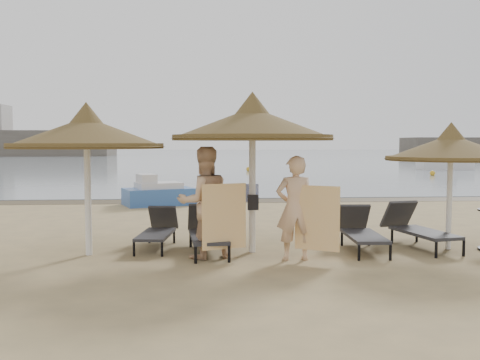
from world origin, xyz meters
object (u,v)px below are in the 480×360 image
at_px(palapa_left, 87,134).
at_px(lounger_near_right, 361,230).
at_px(pedal_boat, 158,193).
at_px(lounger_far_right, 416,227).
at_px(person_right, 295,200).
at_px(person_left, 204,194).
at_px(lounger_near_left, 207,231).
at_px(palapa_right, 451,148).
at_px(lounger_far_left, 158,229).
at_px(palapa_center, 252,125).

height_order(palapa_left, lounger_near_right, palapa_left).
distance_m(palapa_left, pedal_boat, 8.32).
bearing_deg(lounger_far_right, person_right, -170.06).
bearing_deg(lounger_far_right, person_left, 178.35).
height_order(lounger_near_left, lounger_near_right, lounger_near_left).
bearing_deg(lounger_near_right, lounger_near_left, -178.63).
relative_size(lounger_near_right, pedal_boat, 0.74).
bearing_deg(lounger_near_right, palapa_right, -0.20).
distance_m(lounger_near_left, lounger_far_right, 4.24).
xyz_separation_m(lounger_near_right, pedal_boat, (-4.58, 7.95, 0.01)).
height_order(lounger_far_right, person_right, person_right).
xyz_separation_m(lounger_near_left, person_left, (-0.06, -0.61, 0.79)).
relative_size(lounger_near_right, person_right, 0.88).
bearing_deg(person_left, lounger_near_right, 173.33).
height_order(palapa_right, lounger_near_left, palapa_right).
bearing_deg(lounger_near_left, palapa_left, -179.01).
distance_m(lounger_far_right, person_left, 4.43).
relative_size(lounger_far_left, person_right, 0.83).
bearing_deg(lounger_near_right, lounger_far_left, 174.45).
bearing_deg(person_right, lounger_far_right, -159.95).
xyz_separation_m(palapa_center, lounger_near_left, (-0.87, 0.17, -2.05)).
xyz_separation_m(palapa_right, lounger_far_left, (-5.76, 0.69, -1.65)).
xyz_separation_m(lounger_near_left, lounger_far_right, (4.24, 0.13, 0.00)).
height_order(lounger_near_right, pedal_boat, pedal_boat).
height_order(lounger_far_left, pedal_boat, pedal_boat).
bearing_deg(person_right, lounger_near_right, -151.43).
distance_m(palapa_center, lounger_near_left, 2.23).
xyz_separation_m(lounger_far_left, pedal_boat, (-0.57, 7.36, 0.04)).
height_order(lounger_near_left, person_left, person_left).
bearing_deg(lounger_far_left, lounger_near_left, -20.50).
xyz_separation_m(palapa_left, lounger_near_right, (5.25, 0.13, -1.90)).
relative_size(lounger_far_left, lounger_near_left, 0.90).
height_order(palapa_left, lounger_far_left, palapa_left).
bearing_deg(lounger_far_left, person_right, -22.33).
distance_m(palapa_left, person_left, 2.45).
relative_size(lounger_near_left, person_right, 0.92).
height_order(palapa_left, pedal_boat, palapa_left).
bearing_deg(lounger_near_left, person_right, -34.87).
bearing_deg(palapa_left, person_right, -10.71).
xyz_separation_m(lounger_far_left, person_right, (2.54, -1.43, 0.74)).
bearing_deg(palapa_right, lounger_far_left, 173.20).
height_order(person_right, pedal_boat, person_right).
bearing_deg(palapa_right, lounger_near_right, 176.93).
relative_size(palapa_right, lounger_near_right, 1.33).
xyz_separation_m(lounger_near_right, person_left, (-3.08, -0.53, 0.80)).
distance_m(lounger_near_right, person_right, 1.84).
bearing_deg(lounger_near_left, lounger_far_left, 148.09).
xyz_separation_m(palapa_center, palapa_right, (3.91, 0.00, -0.45)).
bearing_deg(palapa_center, lounger_far_left, 159.56).
xyz_separation_m(palapa_left, person_right, (3.78, -0.71, -1.19)).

